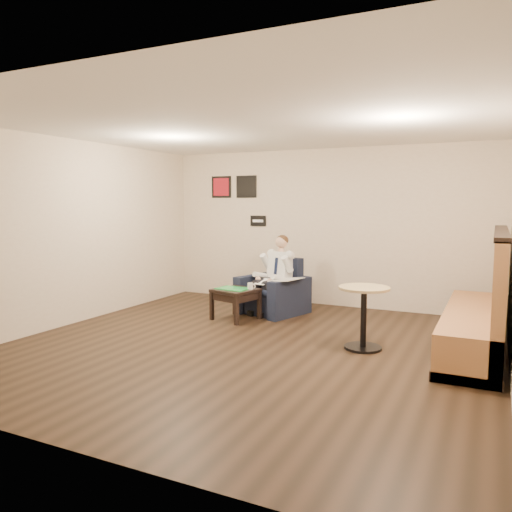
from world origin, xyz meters
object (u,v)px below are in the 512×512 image
at_px(coffee_mug, 250,286).
at_px(banquette, 475,291).
at_px(smartphone, 245,288).
at_px(green_folder, 233,289).
at_px(armchair, 272,286).
at_px(seated_man, 268,277).
at_px(side_table, 236,304).
at_px(cafe_table, 363,318).

distance_m(coffee_mug, banquette, 3.25).
bearing_deg(smartphone, green_folder, -103.96).
distance_m(armchair, smartphone, 0.58).
bearing_deg(seated_man, side_table, -100.61).
distance_m(seated_man, smartphone, 0.48).
bearing_deg(armchair, seated_man, -90.00).
distance_m(side_table, smartphone, 0.31).
relative_size(green_folder, coffee_mug, 4.74).
distance_m(green_folder, cafe_table, 2.35).
height_order(side_table, cafe_table, cafe_table).
bearing_deg(cafe_table, coffee_mug, 158.50).
bearing_deg(armchair, banquette, 2.70).
height_order(armchair, coffee_mug, armchair).
distance_m(side_table, green_folder, 0.25).
bearing_deg(smartphone, banquette, 20.18).
height_order(side_table, coffee_mug, coffee_mug).
bearing_deg(side_table, cafe_table, -17.74).
bearing_deg(coffee_mug, green_folder, -161.19).
bearing_deg(coffee_mug, banquette, -3.50).
distance_m(green_folder, banquette, 3.51).
height_order(side_table, green_folder, green_folder).
bearing_deg(cafe_table, seated_man, 146.21).
bearing_deg(green_folder, side_table, 18.81).
height_order(armchair, seated_man, seated_man).
distance_m(coffee_mug, smartphone, 0.16).
distance_m(seated_man, banquette, 3.24).
xyz_separation_m(armchair, side_table, (-0.34, -0.68, -0.21)).
xyz_separation_m(seated_man, green_folder, (-0.34, -0.58, -0.13)).
height_order(seated_man, banquette, banquette).
xyz_separation_m(green_folder, coffee_mug, (0.26, 0.09, 0.05)).
xyz_separation_m(smartphone, banquette, (3.36, -0.28, 0.25)).
xyz_separation_m(side_table, cafe_table, (2.21, -0.71, 0.15)).
bearing_deg(green_folder, armchair, 61.85).
height_order(smartphone, cafe_table, cafe_table).
relative_size(armchair, coffee_mug, 9.08).
xyz_separation_m(armchair, cafe_table, (1.87, -1.39, -0.06)).
distance_m(armchair, green_folder, 0.79).
relative_size(side_table, smartphone, 3.93).
xyz_separation_m(armchair, coffee_mug, (-0.11, -0.61, 0.09)).
bearing_deg(coffee_mug, seated_man, 81.09).
xyz_separation_m(seated_man, cafe_table, (1.91, -1.28, -0.22)).
bearing_deg(seated_man, smartphone, -98.85).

